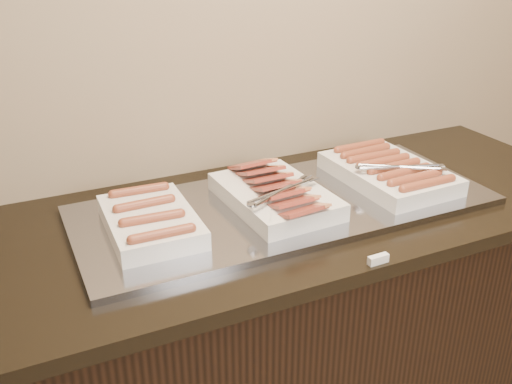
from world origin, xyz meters
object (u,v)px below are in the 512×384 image
counter (277,334)px  dish_right (389,171)px  dish_left (150,220)px  warming_tray (286,205)px  dish_center (275,194)px

counter → dish_right: bearing=-0.5°
dish_left → dish_right: size_ratio=0.81×
warming_tray → dish_center: dish_center is taller
counter → dish_left: dish_left is taller
dish_left → dish_center: size_ratio=0.82×
dish_left → dish_right: bearing=1.1°
counter → dish_center: bearing=-166.5°
dish_center → dish_right: dish_center is taller
counter → warming_tray: (0.02, 0.00, 0.46)m
counter → warming_tray: 0.46m
dish_left → dish_center: (0.36, -0.00, 0.00)m
counter → dish_center: 0.50m
counter → dish_right: size_ratio=5.05×
counter → dish_right: (0.38, -0.00, 0.50)m
dish_center → dish_left: bearing=176.8°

